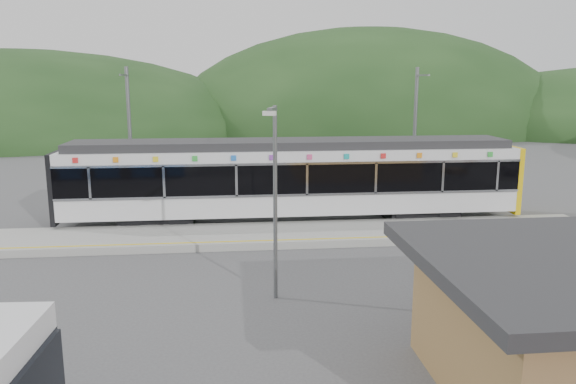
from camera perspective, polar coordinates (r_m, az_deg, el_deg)
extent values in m
plane|color=#4C4C4F|center=(19.99, 0.93, -7.29)|extent=(120.00, 120.00, 0.00)
ellipsoid|color=#1E3D19|center=(75.59, -26.02, 5.34)|extent=(60.00, 45.00, 20.00)
ellipsoid|color=#1E3D19|center=(75.35, 8.09, 6.36)|extent=(52.00, 39.00, 26.00)
cube|color=#9E9E99|center=(23.08, -0.07, -4.34)|extent=(26.00, 3.20, 0.30)
cube|color=yellow|center=(21.80, 0.29, -4.86)|extent=(26.00, 0.10, 0.01)
cube|color=black|center=(25.74, -13.06, -2.64)|extent=(3.20, 2.20, 0.56)
cube|color=black|center=(27.01, 13.11, -1.99)|extent=(3.20, 2.20, 0.56)
cube|color=silver|center=(25.53, 0.35, -0.76)|extent=(20.00, 2.90, 0.92)
cube|color=black|center=(25.31, 0.36, 1.87)|extent=(20.00, 2.96, 1.45)
cube|color=silver|center=(23.96, 0.75, -0.31)|extent=(20.00, 0.05, 0.10)
cube|color=silver|center=(23.73, 0.76, 2.88)|extent=(20.00, 0.05, 0.10)
cube|color=silver|center=(25.17, 0.36, 4.00)|extent=(20.00, 2.90, 0.45)
cube|color=#2D2D30|center=(25.12, 0.36, 4.92)|extent=(19.40, 2.50, 0.36)
cube|color=yellow|center=(28.32, 21.16, 1.45)|extent=(0.24, 2.92, 3.00)
cube|color=black|center=(26.25, -22.13, 0.65)|extent=(0.20, 2.92, 3.00)
cube|color=silver|center=(24.35, -19.52, 0.84)|extent=(0.10, 0.05, 1.35)
cube|color=silver|center=(23.83, -12.49, 1.01)|extent=(0.10, 0.05, 1.35)
cube|color=silver|center=(23.68, -5.26, 1.16)|extent=(0.10, 0.05, 1.35)
cube|color=silver|center=(23.90, 1.95, 1.30)|extent=(0.10, 0.05, 1.35)
cube|color=silver|center=(24.49, 8.92, 1.42)|extent=(0.10, 0.05, 1.35)
cube|color=silver|center=(25.43, 15.47, 1.50)|extent=(0.10, 0.05, 1.35)
cube|color=silver|center=(26.45, 20.52, 1.56)|extent=(0.10, 0.05, 1.35)
cube|color=red|center=(24.34, -20.81, 3.02)|extent=(0.22, 0.04, 0.22)
cube|color=orange|center=(23.98, -17.11, 3.15)|extent=(0.22, 0.04, 0.22)
cube|color=yellow|center=(23.73, -13.31, 3.26)|extent=(0.22, 0.04, 0.22)
cube|color=green|center=(23.58, -9.44, 3.36)|extent=(0.22, 0.04, 0.22)
cube|color=blue|center=(23.54, -5.55, 3.45)|extent=(0.22, 0.04, 0.22)
cube|color=purple|center=(23.60, -1.65, 3.52)|extent=(0.22, 0.04, 0.22)
cube|color=#E54C8C|center=(23.78, 2.20, 3.58)|extent=(0.22, 0.04, 0.22)
cube|color=#19A5A5|center=(24.06, 5.98, 3.61)|extent=(0.22, 0.04, 0.22)
cube|color=red|center=(24.44, 9.66, 3.63)|extent=(0.22, 0.04, 0.22)
cube|color=orange|center=(24.92, 13.21, 3.64)|extent=(0.22, 0.04, 0.22)
cube|color=yellow|center=(25.49, 16.62, 3.63)|extent=(0.22, 0.04, 0.22)
cube|color=green|center=(26.15, 19.86, 3.62)|extent=(0.22, 0.04, 0.22)
cylinder|color=slate|center=(27.95, -15.73, 4.98)|extent=(0.18, 0.18, 7.00)
cube|color=slate|center=(27.01, -16.37, 11.34)|extent=(0.08, 1.80, 0.08)
cylinder|color=slate|center=(29.09, 12.71, 5.36)|extent=(0.18, 0.18, 7.00)
cube|color=slate|center=(28.19, 13.52, 11.46)|extent=(0.08, 1.80, 0.08)
cylinder|color=slate|center=(16.19, -1.30, -1.31)|extent=(0.12, 0.12, 5.69)
cube|color=slate|center=(15.39, -1.22, 8.37)|extent=(0.35, 0.95, 0.12)
cube|color=silver|center=(14.97, -1.08, 8.00)|extent=(0.38, 0.26, 0.12)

